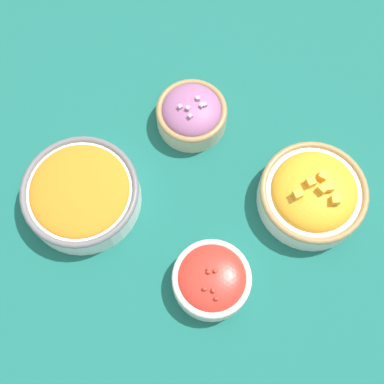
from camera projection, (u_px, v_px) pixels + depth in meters
The scene contains 5 objects.
ground_plane at pixel (192, 197), 1.00m from camera, with size 3.00×3.00×0.00m, color #196056.
bowl_carrots at pixel (81, 193), 0.96m from camera, with size 0.21×0.21×0.06m.
bowl_red_onion at pixel (192, 113), 1.02m from camera, with size 0.14×0.14×0.08m.
bowl_squash at pixel (313, 194), 0.96m from camera, with size 0.19×0.19×0.09m.
bowl_cherry_tomatoes at pixel (212, 279), 0.91m from camera, with size 0.14×0.14×0.07m.
Camera 1 is at (0.18, -0.28, 0.94)m, focal length 50.00 mm.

